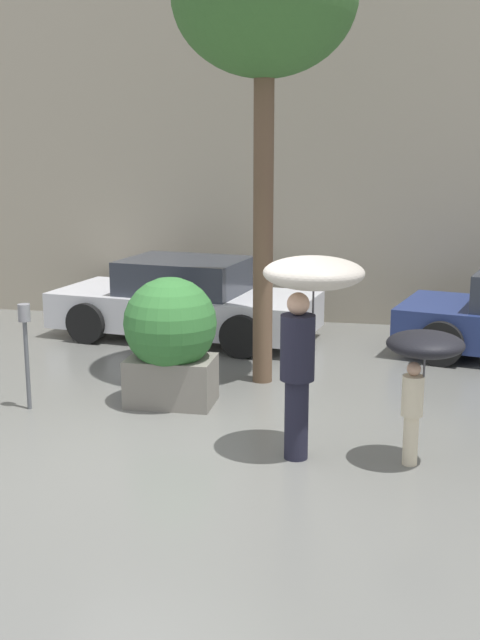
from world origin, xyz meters
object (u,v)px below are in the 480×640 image
(planter_box, at_px, (170,337))
(person_child, at_px, (423,357))
(street_tree, at_px, (265,2))
(person_adult, at_px, (309,303))
(parking_meter, at_px, (25,334))
(parked_car_near, at_px, (185,301))

(planter_box, relative_size, person_child, 1.15)
(planter_box, height_order, street_tree, street_tree)
(person_child, bearing_deg, planter_box, 160.37)
(planter_box, bearing_deg, person_adult, -37.88)
(planter_box, distance_m, person_child, 3.15)
(person_adult, height_order, parking_meter, person_adult)
(planter_box, distance_m, parked_car_near, 3.36)
(parked_car_near, relative_size, parking_meter, 3.47)
(person_adult, xyz_separation_m, parking_meter, (-3.33, 0.87, -0.66))
(person_adult, distance_m, person_child, 1.18)
(planter_box, height_order, person_adult, person_adult)
(street_tree, bearing_deg, parking_meter, -147.29)
(person_child, distance_m, parking_meter, 4.50)
(person_adult, distance_m, parked_car_near, 5.33)
(person_adult, relative_size, parking_meter, 1.60)
(person_child, bearing_deg, parking_meter, 174.96)
(planter_box, xyz_separation_m, parked_car_near, (-0.67, 3.29, -0.24))
(person_child, xyz_separation_m, parked_car_near, (-3.50, 4.66, -0.50))
(parked_car_near, bearing_deg, person_child, -133.79)
(parked_car_near, height_order, street_tree, street_tree)
(planter_box, relative_size, street_tree, 0.27)
(street_tree, relative_size, parking_meter, 4.55)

